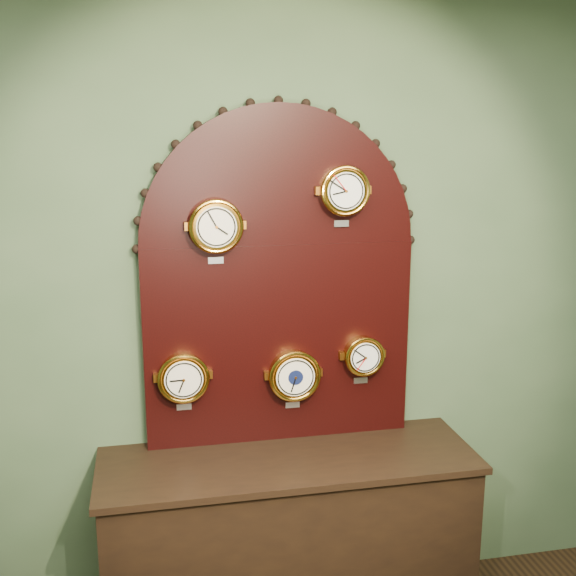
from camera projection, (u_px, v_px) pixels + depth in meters
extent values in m
plane|color=#41573B|center=(277.00, 315.00, 3.15)|extent=(4.00, 0.00, 4.00)
cube|color=black|center=(289.00, 546.00, 3.12)|extent=(1.60, 0.50, 0.80)
cube|color=black|center=(279.00, 343.00, 3.13)|extent=(1.20, 0.06, 0.90)
cylinder|color=black|center=(279.00, 244.00, 3.03)|extent=(1.20, 0.06, 1.20)
cylinder|color=#C48729|center=(216.00, 226.00, 2.90)|extent=(0.21, 0.08, 0.21)
torus|color=#C48729|center=(216.00, 227.00, 2.87)|extent=(0.23, 0.02, 0.23)
cylinder|color=silver|center=(217.00, 227.00, 2.86)|extent=(0.17, 0.01, 0.17)
cube|color=silver|center=(216.00, 260.00, 2.96)|extent=(0.07, 0.01, 0.03)
cylinder|color=#C48729|center=(344.00, 190.00, 2.98)|extent=(0.20, 0.08, 0.20)
torus|color=#C48729|center=(346.00, 191.00, 2.95)|extent=(0.22, 0.02, 0.22)
cylinder|color=silver|center=(346.00, 191.00, 2.94)|extent=(0.16, 0.01, 0.16)
cube|color=silver|center=(341.00, 223.00, 3.03)|extent=(0.07, 0.01, 0.03)
cylinder|color=#C48729|center=(183.00, 377.00, 3.02)|extent=(0.21, 0.08, 0.21)
torus|color=#C48729|center=(184.00, 379.00, 2.99)|extent=(0.22, 0.02, 0.22)
cylinder|color=silver|center=(184.00, 380.00, 2.98)|extent=(0.17, 0.01, 0.17)
cube|color=silver|center=(184.00, 407.00, 3.07)|extent=(0.07, 0.01, 0.03)
cylinder|color=#C48729|center=(294.00, 374.00, 3.12)|extent=(0.22, 0.08, 0.22)
torus|color=#C48729|center=(295.00, 377.00, 3.09)|extent=(0.24, 0.02, 0.24)
cylinder|color=silver|center=(296.00, 377.00, 3.08)|extent=(0.18, 0.01, 0.18)
cube|color=silver|center=(293.00, 405.00, 3.17)|extent=(0.07, 0.01, 0.03)
cylinder|color=#0C1438|center=(296.00, 378.00, 3.08)|extent=(0.07, 0.00, 0.07)
cylinder|color=#C48729|center=(363.00, 355.00, 3.17)|extent=(0.17, 0.08, 0.17)
torus|color=#C48729|center=(365.00, 357.00, 3.13)|extent=(0.19, 0.02, 0.19)
cylinder|color=silver|center=(366.00, 358.00, 3.13)|extent=(0.14, 0.01, 0.14)
cube|color=silver|center=(361.00, 380.00, 3.22)|extent=(0.07, 0.01, 0.03)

